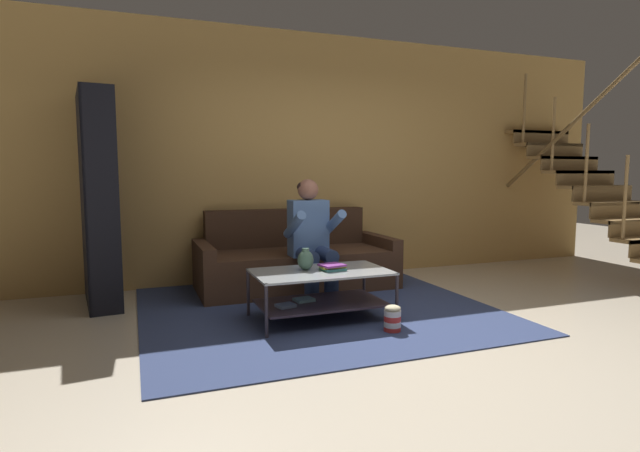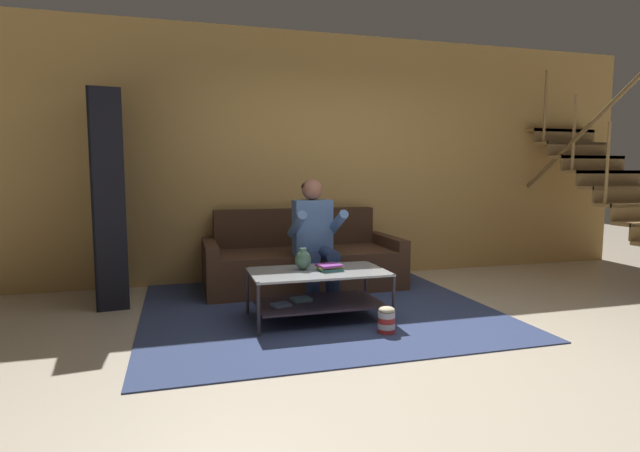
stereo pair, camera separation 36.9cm
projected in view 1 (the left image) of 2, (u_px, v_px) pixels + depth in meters
The scene contains 11 objects.
ground at pixel (424, 335), 3.92m from camera, with size 16.80×16.80×0.00m, color beige.
back_partition at pixel (316, 158), 6.05m from camera, with size 8.40×0.12×2.90m, color tan.
staircase_run at pixel (603, 192), 6.02m from camera, with size 0.97×2.55×2.77m.
couch at pixel (295, 262), 5.51m from camera, with size 2.13×0.94×0.85m.
person_seated_center at pixel (312, 235), 4.96m from camera, with size 0.50×0.58×1.20m.
coffee_table at pixel (320, 287), 4.28m from camera, with size 1.16×0.66×0.43m.
area_rug at pixel (311, 304), 4.81m from camera, with size 3.14×3.20×0.01m.
vase at pixel (306, 260), 4.29m from camera, with size 0.14×0.14×0.19m.
book_stack at pixel (332, 267), 4.29m from camera, with size 0.22×0.21×0.05m.
bookshelf at pixel (96, 230), 4.73m from camera, with size 0.39×0.99×2.02m.
popcorn_tub at pixel (392, 319), 3.98m from camera, with size 0.14×0.14×0.22m.
Camera 1 is at (-2.11, -3.27, 1.27)m, focal length 28.00 mm.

